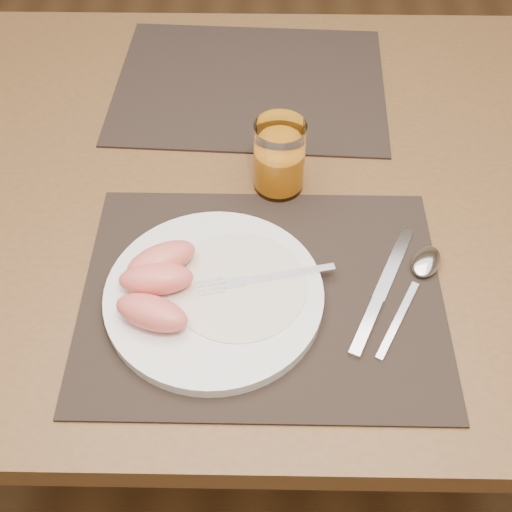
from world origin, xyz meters
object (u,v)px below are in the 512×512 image
object	(u,v)px
knife	(378,299)
plate	(214,295)
spoon	(422,270)
juice_glass	(279,160)
table	(256,213)
placemat_near	(262,294)
fork	(254,280)
placemat_far	(250,84)

from	to	relation	value
knife	plate	bearing A→B (deg)	-179.43
spoon	juice_glass	world-z (taller)	juice_glass
table	spoon	world-z (taller)	spoon
placemat_near	fork	bearing A→B (deg)	147.61
table	fork	size ratio (longest dim) A/B	8.04
juice_glass	knife	bearing A→B (deg)	-58.84
plate	juice_glass	distance (m)	0.22
placemat_far	knife	bearing A→B (deg)	-69.42
table	plate	bearing A→B (deg)	-101.92
table	plate	xyz separation A→B (m)	(-0.05, -0.23, 0.10)
fork	spoon	world-z (taller)	fork
placemat_far	plate	bearing A→B (deg)	-94.42
placemat_near	spoon	distance (m)	0.21
juice_glass	spoon	bearing A→B (deg)	-40.85
fork	knife	xyz separation A→B (m)	(0.15, -0.02, -0.02)
table	juice_glass	world-z (taller)	juice_glass
table	fork	world-z (taller)	fork
placemat_far	plate	xyz separation A→B (m)	(-0.03, -0.45, 0.01)
fork	juice_glass	size ratio (longest dim) A/B	1.61
placemat_far	spoon	distance (m)	0.46
plate	placemat_far	bearing A→B (deg)	85.58
placemat_near	placemat_far	xyz separation A→B (m)	(-0.02, 0.44, 0.00)
table	knife	world-z (taller)	knife
plate	knife	distance (m)	0.20
knife	spoon	size ratio (longest dim) A/B	1.15
table	placemat_far	size ratio (longest dim) A/B	3.11
fork	spoon	distance (m)	0.22
fork	plate	bearing A→B (deg)	-160.49
placemat_far	juice_glass	xyz separation A→B (m)	(0.05, -0.25, 0.05)
plate	knife	size ratio (longest dim) A/B	1.31
spoon	juice_glass	distance (m)	0.25
plate	placemat_near	bearing A→B (deg)	10.11
placemat_near	placemat_far	distance (m)	0.44
knife	spoon	xyz separation A→B (m)	(0.06, 0.04, 0.00)
placemat_near	fork	world-z (taller)	fork
fork	juice_glass	world-z (taller)	juice_glass
placemat_near	plate	size ratio (longest dim) A/B	1.67
juice_glass	table	bearing A→B (deg)	140.93
knife	juice_glass	distance (m)	0.24
table	spoon	distance (m)	0.30
table	placemat_near	size ratio (longest dim) A/B	3.11
table	juice_glass	distance (m)	0.14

